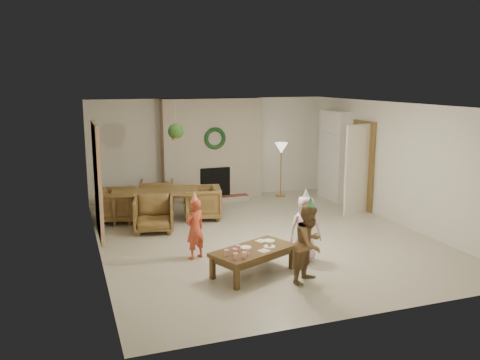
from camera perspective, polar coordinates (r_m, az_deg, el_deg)
name	(u,v)px	position (r m, az deg, el deg)	size (l,w,h in m)	color
floor	(262,236)	(9.72, 2.47, -6.40)	(7.00, 7.00, 0.00)	#B7B29E
ceiling	(263,105)	(9.27, 2.60, 8.48)	(7.00, 7.00, 0.00)	white
wall_back	(210,148)	(12.69, -3.39, 3.59)	(7.00, 7.00, 0.00)	silver
wall_front	(369,222)	(6.39, 14.36, -4.60)	(7.00, 7.00, 0.00)	silver
wall_left	(96,183)	(8.77, -15.98, -0.37)	(7.00, 7.00, 0.00)	silver
wall_right	(397,164)	(10.88, 17.36, 1.78)	(7.00, 7.00, 0.00)	silver
fireplace_mass	(212,149)	(12.50, -3.13, 3.47)	(2.50, 0.40, 2.50)	#5D3118
fireplace_hearth	(217,199)	(12.39, -2.62, -2.20)	(1.60, 0.30, 0.12)	maroon
fireplace_firebox	(215,182)	(12.46, -2.86, -0.28)	(0.75, 0.12, 0.75)	black
fireplace_wreath	(215,138)	(12.24, -2.84, 4.72)	(0.54, 0.54, 0.10)	#163C1C
floor_lamp_base	(281,195)	(13.03, 4.61, -1.75)	(0.26, 0.26, 0.03)	gold
floor_lamp_post	(281,171)	(12.91, 4.65, 0.98)	(0.03, 0.03, 1.24)	gold
floor_lamp_shade	(281,148)	(12.81, 4.69, 3.61)	(0.33, 0.33, 0.28)	beige
bookshelf_carcass	(334,155)	(12.72, 10.57, 2.75)	(0.30, 1.00, 2.20)	white
bookshelf_shelf_a	(332,181)	(12.82, 10.38, -0.13)	(0.30, 0.92, 0.03)	white
bookshelf_shelf_b	(333,165)	(12.75, 10.45, 1.63)	(0.30, 0.92, 0.03)	white
bookshelf_shelf_c	(333,149)	(12.69, 10.51, 3.42)	(0.30, 0.92, 0.03)	white
bookshelf_shelf_d	(334,133)	(12.64, 10.58, 5.21)	(0.30, 0.92, 0.03)	white
books_row_lower	(335,177)	(12.65, 10.66, 0.36)	(0.20, 0.40, 0.24)	#AF2031
books_row_mid	(331,160)	(12.76, 10.28, 2.29)	(0.20, 0.44, 0.24)	#2A649A
books_row_upper	(335,145)	(12.57, 10.68, 3.94)	(0.20, 0.36, 0.22)	#B19B26
door_frame	(363,165)	(11.87, 13.70, 1.61)	(0.05, 0.86, 2.04)	brown
door_leaf	(357,170)	(11.35, 13.12, 1.10)	(0.05, 0.80, 2.00)	beige
curtain_panel	(98,181)	(8.96, -15.81, -0.10)	(0.06, 1.20, 2.00)	beige
dining_table	(156,206)	(10.87, -9.54, -2.88)	(1.82, 1.01, 0.64)	brown
dining_chair_near	(154,214)	(10.09, -9.72, -3.80)	(0.75, 0.78, 0.71)	brown
dining_chair_far	(157,196)	(11.64, -9.40, -1.75)	(0.75, 0.78, 0.71)	brown
dining_chair_left	(117,205)	(10.93, -13.74, -2.79)	(0.75, 0.78, 0.71)	brown
dining_chair_right	(202,203)	(10.86, -4.27, -2.57)	(0.75, 0.78, 0.71)	brown
hanging_plant_cord	(175,120)	(10.35, -7.32, 6.76)	(0.01, 0.01, 0.70)	tan
hanging_plant_pot	(176,137)	(10.38, -7.27, 4.83)	(0.16, 0.16, 0.12)	#955C30
hanging_plant_foliage	(176,131)	(10.37, -7.29, 5.49)	(0.32, 0.32, 0.32)	#214818
coffee_table_top	(253,251)	(7.82, 1.52, -7.99)	(1.31, 0.66, 0.06)	#523B1B
coffee_table_apron	(253,255)	(7.85, 1.52, -8.48)	(1.21, 0.56, 0.08)	#523B1B
coffee_leg_fl	(237,278)	(7.33, -0.39, -11.05)	(0.07, 0.07, 0.34)	#523B1B
coffee_leg_fr	(292,258)	(8.13, 5.89, -8.80)	(0.07, 0.07, 0.34)	#523B1B
coffee_leg_bl	(213,268)	(7.70, -3.13, -9.92)	(0.07, 0.07, 0.34)	#523B1B
coffee_leg_br	(268,250)	(8.47, 3.14, -7.92)	(0.07, 0.07, 0.34)	#523B1B
cup_a	(236,256)	(7.37, -0.48, -8.61)	(0.07, 0.07, 0.09)	white
cup_b	(227,253)	(7.51, -1.54, -8.22)	(0.07, 0.07, 0.09)	white
cup_c	(244,255)	(7.41, 0.48, -8.49)	(0.07, 0.07, 0.09)	white
cup_d	(235,252)	(7.55, -0.58, -8.11)	(0.07, 0.07, 0.09)	white
cup_e	(247,251)	(7.56, 0.85, -8.09)	(0.07, 0.07, 0.09)	white
cup_f	(238,248)	(7.70, -0.21, -7.72)	(0.07, 0.07, 0.09)	white
plate_a	(246,247)	(7.86, 0.63, -7.62)	(0.18, 0.18, 0.01)	white
plate_b	(269,246)	(7.92, 3.36, -7.51)	(0.18, 0.18, 0.01)	white
plate_c	(269,241)	(8.19, 3.31, -6.86)	(0.18, 0.18, 0.01)	white
food_scoop	(270,244)	(7.90, 3.36, -7.24)	(0.07, 0.07, 0.07)	tan
napkin_left	(264,251)	(7.73, 2.75, -7.99)	(0.15, 0.15, 0.01)	#E9ABB9
napkin_right	(261,241)	(8.17, 2.40, -6.89)	(0.15, 0.15, 0.01)	#E9ABB9
child_red	(195,229)	(8.45, -5.11, -5.55)	(0.38, 0.25, 1.03)	#C24429
party_hat_red	(194,196)	(8.30, -5.18, -1.87)	(0.14, 0.14, 0.19)	#F7C252
child_plaid	(309,243)	(7.56, 7.86, -7.11)	(0.57, 0.44, 1.17)	#933828
party_hat_plaid	(311,202)	(7.38, 7.99, -2.48)	(0.14, 0.14, 0.19)	#44A059
child_pink	(305,228)	(8.40, 7.39, -5.46)	(0.54, 0.35, 1.10)	#FDCADF
party_hat_pink	(306,193)	(8.25, 7.49, -1.52)	(0.14, 0.14, 0.20)	silver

